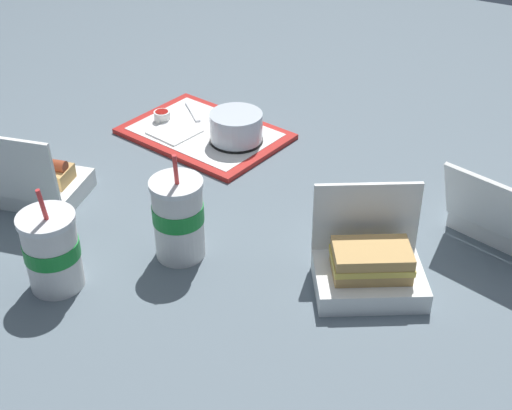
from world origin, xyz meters
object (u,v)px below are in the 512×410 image
ketchup_cup (162,116)px  clamshell_hotdog_center (506,216)px  plastic_fork (193,112)px  clamshell_sandwich_front (369,267)px  cake_container (236,128)px  soda_cup_back (52,251)px  food_tray (205,134)px  soda_cup_center (178,217)px  clamshell_hotdog_left (33,181)px

ketchup_cup → clamshell_hotdog_center: clamshell_hotdog_center is taller
ketchup_cup → plastic_fork: (0.04, 0.07, -0.01)m
clamshell_hotdog_center → clamshell_sandwich_front: size_ratio=0.95×
ketchup_cup → clamshell_hotdog_center: (0.84, -0.04, 0.01)m
cake_container → soda_cup_back: bearing=-92.0°
food_tray → plastic_fork: bearing=139.2°
food_tray → soda_cup_center: size_ratio=1.84×
clamshell_sandwich_front → clamshell_hotdog_left: 0.72m
food_tray → cake_container: (0.09, -0.00, 0.04)m
food_tray → soda_cup_back: size_ratio=1.96×
cake_container → ketchup_cup: size_ratio=3.15×
soda_cup_center → clamshell_sandwich_front: bearing=13.6°
clamshell_hotdog_center → soda_cup_back: (-0.65, -0.54, 0.03)m
clamshell_sandwich_front → soda_cup_back: soda_cup_back is taller
clamshell_hotdog_left → soda_cup_center: size_ratio=1.05×
soda_cup_center → food_tray: bearing=117.2°
soda_cup_center → plastic_fork: bearing=121.3°
cake_container → clamshell_hotdog_center: bearing=-4.0°
ketchup_cup → clamshell_sandwich_front: clamshell_sandwich_front is taller
clamshell_hotdog_center → cake_container: bearing=176.0°
food_tray → clamshell_sandwich_front: (0.55, -0.33, 0.04)m
clamshell_hotdog_center → soda_cup_back: bearing=-140.1°
cake_container → clamshell_sandwich_front: clamshell_sandwich_front is taller
clamshell_hotdog_center → clamshell_sandwich_front: 0.33m
clamshell_hotdog_left → soda_cup_center: bearing=-1.6°
ketchup_cup → clamshell_hotdog_left: clamshell_hotdog_left is taller
clamshell_hotdog_center → clamshell_sandwich_front: (-0.17, -0.28, 0.00)m
plastic_fork → clamshell_sandwich_front: clamshell_sandwich_front is taller
cake_container → plastic_fork: 0.19m
clamshell_hotdog_left → clamshell_hotdog_center: bearing=21.7°
clamshell_hotdog_center → soda_cup_center: bearing=-144.6°
cake_container → soda_cup_back: 0.59m
plastic_fork → clamshell_hotdog_left: (-0.08, -0.47, 0.03)m
ketchup_cup → clamshell_hotdog_center: 0.85m
plastic_fork → clamshell_sandwich_front: bearing=9.7°
clamshell_sandwich_front → plastic_fork: bearing=147.9°
clamshell_hotdog_left → food_tray: bearing=67.9°
food_tray → clamshell_hotdog_center: clamshell_hotdog_center is taller
soda_cup_back → plastic_fork: bearing=102.9°
ketchup_cup → soda_cup_center: bearing=-50.7°
clamshell_hotdog_center → soda_cup_center: soda_cup_center is taller
ketchup_cup → soda_cup_back: size_ratio=0.19×
food_tray → ketchup_cup: ketchup_cup is taller
food_tray → clamshell_hotdog_left: 0.43m
clamshell_hotdog_center → soda_cup_back: 0.85m
clamshell_sandwich_front → clamshell_hotdog_left: bearing=-174.2°
food_tray → cake_container: bearing=-2.5°
ketchup_cup → cake_container: bearing=-0.1°
cake_container → clamshell_hotdog_left: bearing=-122.7°
plastic_fork → soda_cup_center: 0.57m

